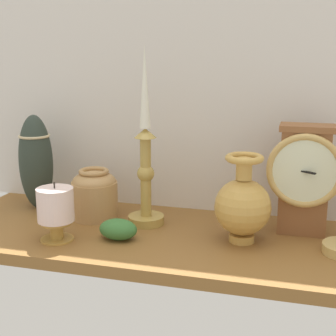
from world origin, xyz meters
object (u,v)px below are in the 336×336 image
at_px(mantel_clock, 304,177).
at_px(pillar_candle_front, 56,210).
at_px(candlestick_tall_left, 146,163).
at_px(brass_vase_bulbous, 243,205).
at_px(tall_ceramic_vase, 36,161).
at_px(brass_vase_jar, 95,193).

height_order(mantel_clock, pillar_candle_front, mantel_clock).
bearing_deg(candlestick_tall_left, brass_vase_bulbous, -12.79).
bearing_deg(tall_ceramic_vase, pillar_candle_front, -51.26).
xyz_separation_m(mantel_clock, pillar_candle_front, (-0.47, -0.17, -0.06)).
bearing_deg(brass_vase_bulbous, tall_ceramic_vase, 170.17).
relative_size(candlestick_tall_left, tall_ceramic_vase, 1.71).
bearing_deg(pillar_candle_front, candlestick_tall_left, 44.52).
bearing_deg(pillar_candle_front, mantel_clock, 19.92).
bearing_deg(brass_vase_bulbous, brass_vase_jar, 170.94).
xyz_separation_m(brass_vase_jar, pillar_candle_front, (-0.02, -0.14, 0.01)).
bearing_deg(pillar_candle_front, brass_vase_bulbous, 14.30).
bearing_deg(brass_vase_jar, candlestick_tall_left, -2.38).
distance_m(brass_vase_bulbous, tall_ceramic_vase, 0.51).
distance_m(mantel_clock, brass_vase_jar, 0.45).
distance_m(pillar_candle_front, tall_ceramic_vase, 0.23).
relative_size(brass_vase_jar, tall_ceramic_vase, 0.50).
relative_size(brass_vase_bulbous, tall_ceramic_vase, 0.79).
relative_size(mantel_clock, tall_ceramic_vase, 1.01).
xyz_separation_m(mantel_clock, brass_vase_bulbous, (-0.11, -0.08, -0.04)).
bearing_deg(candlestick_tall_left, pillar_candle_front, -135.48).
bearing_deg(mantel_clock, tall_ceramic_vase, 179.31).
distance_m(candlestick_tall_left, tall_ceramic_vase, 0.29).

